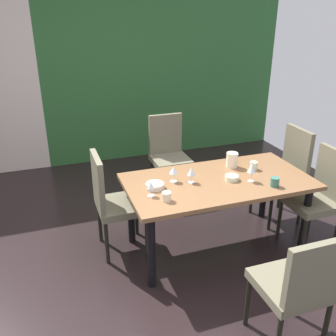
% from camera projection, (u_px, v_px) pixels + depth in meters
% --- Properties ---
extents(ground_plane, '(5.95, 5.95, 0.02)m').
position_uv_depth(ground_plane, '(151.00, 278.00, 3.33)').
color(ground_plane, black).
extents(garden_window_panel, '(3.68, 0.10, 2.56)m').
position_uv_depth(garden_window_panel, '(166.00, 72.00, 5.69)').
color(garden_window_panel, '#2D622F').
rests_on(garden_window_panel, ground_plane).
extents(dining_table, '(1.72, 0.90, 0.73)m').
position_uv_depth(dining_table, '(218.00, 188.00, 3.50)').
color(dining_table, brown).
rests_on(dining_table, ground_plane).
extents(chair_head_near, '(0.44, 0.44, 0.94)m').
position_uv_depth(chair_head_near, '(298.00, 285.00, 2.44)').
color(chair_head_near, '#6A654E').
rests_on(chair_head_near, ground_plane).
extents(chair_left_far, '(0.45, 0.44, 1.00)m').
position_uv_depth(chair_left_far, '(112.00, 199.00, 3.48)').
color(chair_left_far, '#6A654E').
rests_on(chair_left_far, ground_plane).
extents(chair_head_far, '(0.44, 0.45, 1.00)m').
position_uv_depth(chair_head_far, '(168.00, 152.00, 4.61)').
color(chair_head_far, '#6A654E').
rests_on(chair_head_far, ground_plane).
extents(chair_right_far, '(0.44, 0.44, 1.04)m').
position_uv_depth(chair_right_far, '(286.00, 171.00, 4.05)').
color(chair_right_far, '#6A654E').
rests_on(chair_right_far, ground_plane).
extents(chair_right_near, '(0.44, 0.44, 0.99)m').
position_uv_depth(chair_right_near, '(319.00, 194.00, 3.58)').
color(chair_right_near, '#6A654E').
rests_on(chair_right_near, ground_plane).
extents(wine_glass_near_shelf, '(0.08, 0.08, 0.18)m').
position_uv_depth(wine_glass_near_shelf, '(252.00, 168.00, 3.38)').
color(wine_glass_near_shelf, silver).
rests_on(wine_glass_near_shelf, dining_table).
extents(wine_glass_center, '(0.06, 0.06, 0.13)m').
position_uv_depth(wine_glass_center, '(151.00, 186.00, 3.13)').
color(wine_glass_center, silver).
rests_on(wine_glass_center, dining_table).
extents(wine_glass_front, '(0.08, 0.08, 0.15)m').
position_uv_depth(wine_glass_front, '(174.00, 171.00, 3.38)').
color(wine_glass_front, silver).
rests_on(wine_glass_front, dining_table).
extents(wine_glass_right, '(0.07, 0.07, 0.15)m').
position_uv_depth(wine_glass_right, '(191.00, 172.00, 3.36)').
color(wine_glass_right, silver).
rests_on(wine_glass_right, dining_table).
extents(serving_bowl_south, '(0.12, 0.12, 0.05)m').
position_uv_depth(serving_bowl_south, '(232.00, 178.00, 3.45)').
color(serving_bowl_south, silver).
rests_on(serving_bowl_south, dining_table).
extents(serving_bowl_corner, '(0.16, 0.16, 0.05)m').
position_uv_depth(serving_bowl_corner, '(155.00, 186.00, 3.29)').
color(serving_bowl_corner, beige).
rests_on(serving_bowl_corner, dining_table).
extents(cup_west, '(0.08, 0.08, 0.08)m').
position_uv_depth(cup_west, '(167.00, 196.00, 3.07)').
color(cup_west, '#F0E3C4').
rests_on(cup_west, dining_table).
extents(cup_east, '(0.08, 0.08, 0.08)m').
position_uv_depth(cup_east, '(254.00, 166.00, 3.67)').
color(cup_east, beige).
rests_on(cup_east, dining_table).
extents(cup_left, '(0.08, 0.08, 0.08)m').
position_uv_depth(cup_left, '(275.00, 182.00, 3.32)').
color(cup_left, '#376F5F').
rests_on(cup_left, dining_table).
extents(pitcher_near_window, '(0.13, 0.11, 0.15)m').
position_uv_depth(pitcher_near_window, '(232.00, 160.00, 3.71)').
color(pitcher_near_window, '#F3E5CA').
rests_on(pitcher_near_window, dining_table).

